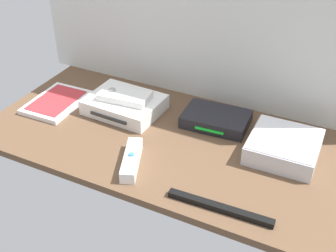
% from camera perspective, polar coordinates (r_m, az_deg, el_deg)
% --- Properties ---
extents(ground_plane, '(1.00, 0.48, 0.02)m').
position_cam_1_polar(ground_plane, '(1.19, 0.00, -1.99)').
color(ground_plane, brown).
rests_on(ground_plane, ground).
extents(game_console, '(0.22, 0.17, 0.04)m').
position_cam_1_polar(game_console, '(1.29, -5.62, 2.77)').
color(game_console, white).
rests_on(game_console, ground_plane).
extents(mini_computer, '(0.17, 0.17, 0.05)m').
position_cam_1_polar(mini_computer, '(1.15, 14.72, -2.58)').
color(mini_computer, silver).
rests_on(mini_computer, ground_plane).
extents(game_case, '(0.14, 0.19, 0.02)m').
position_cam_1_polar(game_case, '(1.37, -14.18, 3.01)').
color(game_case, white).
rests_on(game_case, ground_plane).
extents(network_router, '(0.19, 0.13, 0.03)m').
position_cam_1_polar(network_router, '(1.24, 6.21, 0.90)').
color(network_router, black).
rests_on(network_router, ground_plane).
extents(remote_wand, '(0.09, 0.15, 0.03)m').
position_cam_1_polar(remote_wand, '(1.09, -4.72, -4.38)').
color(remote_wand, white).
rests_on(remote_wand, ground_plane).
extents(remote_classic_pad, '(0.15, 0.09, 0.02)m').
position_cam_1_polar(remote_classic_pad, '(1.27, -5.59, 3.90)').
color(remote_classic_pad, white).
rests_on(remote_classic_pad, game_console).
extents(sensor_bar, '(0.24, 0.03, 0.01)m').
position_cam_1_polar(sensor_bar, '(0.98, 6.70, -10.43)').
color(sensor_bar, black).
rests_on(sensor_bar, ground_plane).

